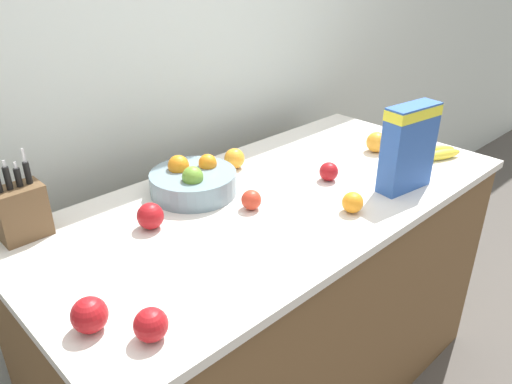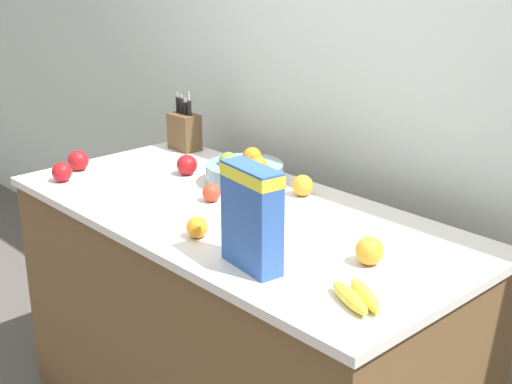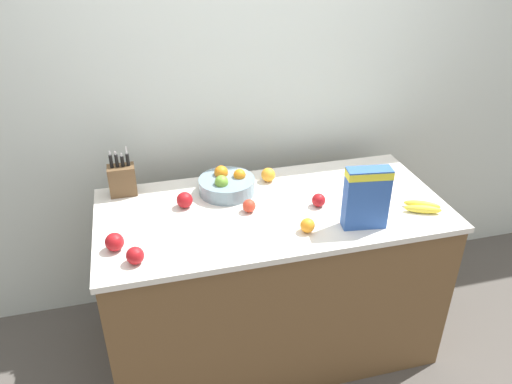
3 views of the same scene
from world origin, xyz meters
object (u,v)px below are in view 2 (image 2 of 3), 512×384
banana_bunch (357,296)px  knife_block (184,131)px  fruit_bowl (245,172)px  cereal_box (252,213)px  apple_near_bananas (273,222)px  apple_front (78,160)px  orange_back_center (369,251)px  orange_front_center (303,185)px  apple_middle (62,172)px  apple_leftmost (187,165)px  orange_near_bowl (197,227)px  apple_rightmost (211,193)px

banana_bunch → knife_block: bearing=159.2°
fruit_bowl → banana_bunch: bearing=-25.2°
cereal_box → apple_near_bananas: cereal_box is taller
apple_front → orange_back_center: 1.38m
fruit_bowl → orange_front_center: 0.26m
apple_middle → apple_leftmost: bearing=57.1°
apple_leftmost → orange_back_center: 1.03m
banana_bunch → apple_front: bearing=178.3°
apple_middle → orange_back_center: size_ratio=0.92×
knife_block → fruit_bowl: bearing=-12.7°
orange_front_center → orange_back_center: bearing=-27.8°
apple_front → fruit_bowl: bearing=33.4°
apple_front → orange_near_bowl: bearing=-5.1°
apple_rightmost → orange_near_bowl: orange_near_bowl is taller
apple_leftmost → orange_back_center: (1.02, -0.12, 0.00)m
apple_front → apple_middle: apple_front is taller
knife_block → apple_leftmost: size_ratio=3.28×
knife_block → apple_rightmost: size_ratio=4.06×
apple_middle → orange_near_bowl: apple_middle is taller
apple_front → orange_front_center: bearing=28.3°
apple_leftmost → orange_back_center: bearing=-6.9°
fruit_bowl → apple_rightmost: 0.23m
apple_front → apple_leftmost: size_ratio=1.02×
apple_middle → fruit_bowl: bearing=45.2°
knife_block → apple_rightmost: 0.69m
orange_back_center → orange_near_bowl: 0.55m
apple_front → apple_middle: bearing=-55.1°
apple_middle → orange_front_center: bearing=37.2°
knife_block → cereal_box: cereal_box is taller
fruit_bowl → apple_middle: fruit_bowl is taller
apple_leftmost → cereal_box: bearing=-25.6°
apple_near_bananas → apple_front: bearing=-172.8°
apple_leftmost → apple_middle: (-0.26, -0.41, -0.00)m
banana_bunch → apple_rightmost: apple_rightmost is taller
cereal_box → apple_rightmost: size_ratio=4.57×
apple_rightmost → apple_near_bananas: size_ratio=0.96×
fruit_bowl → apple_middle: bearing=-134.8°
apple_leftmost → orange_front_center: bearing=18.3°
knife_block → banana_bunch: knife_block is taller
banana_bunch → apple_near_bananas: (-0.49, 0.17, 0.01)m
banana_bunch → apple_rightmost: bearing=166.2°
apple_near_bananas → apple_leftmost: (-0.66, 0.16, 0.01)m
apple_front → orange_back_center: bearing=6.9°
orange_near_bowl → orange_back_center: bearing=26.3°
apple_near_bananas → apple_leftmost: size_ratio=0.84×
apple_middle → apple_rightmost: bearing=26.4°
fruit_bowl → banana_bunch: 1.01m
fruit_bowl → orange_back_center: (0.78, -0.22, -0.00)m
apple_front → apple_rightmost: bearing=14.0°
apple_middle → knife_block: bearing=93.0°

